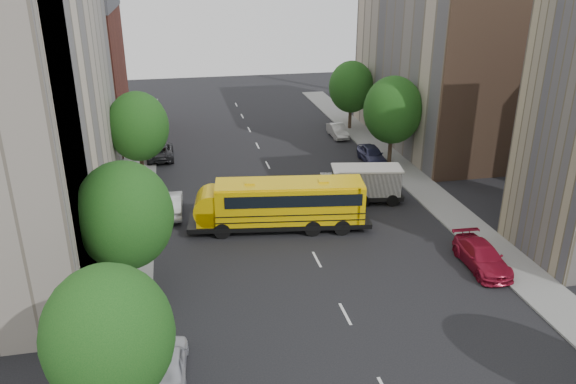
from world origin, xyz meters
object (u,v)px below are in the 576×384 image
object	(u,v)px
parked_car_0	(169,362)
parked_car_2	(160,151)
street_tree_4	(393,110)
school_bus	(278,203)
street_tree_0	(109,336)
street_tree_5	(351,87)
parked_car_5	(338,131)
parked_car_3	(482,257)
safari_truck	(360,184)
street_tree_2	(138,127)
parked_car_4	(372,154)
parked_car_1	(171,204)
street_tree_1	(125,216)

from	to	relation	value
parked_car_0	parked_car_2	xyz separation A→B (m)	(-0.46, 30.88, 0.05)
street_tree_4	school_bus	distance (m)	17.09
street_tree_4	street_tree_0	bearing A→B (deg)	-128.16
street_tree_4	parked_car_2	size ratio (longest dim) A/B	1.54
street_tree_0	street_tree_5	world-z (taller)	street_tree_5
parked_car_0	parked_car_5	world-z (taller)	parked_car_0
parked_car_3	school_bus	bearing A→B (deg)	147.94
parked_car_3	parked_car_5	size ratio (longest dim) A/B	1.24
parked_car_3	safari_truck	bearing A→B (deg)	112.48
street_tree_0	street_tree_5	distance (m)	45.65
street_tree_2	parked_car_5	bearing A→B (deg)	25.20
street_tree_2	parked_car_0	xyz separation A→B (m)	(1.86, -24.87, -4.15)
street_tree_2	parked_car_2	size ratio (longest dim) A/B	1.46
school_bus	street_tree_5	bearing A→B (deg)	69.57
parked_car_5	street_tree_5	bearing A→B (deg)	50.29
street_tree_5	parked_car_5	distance (m)	5.32
street_tree_4	parked_car_2	world-z (taller)	street_tree_4
street_tree_5	parked_car_4	world-z (taller)	street_tree_5
safari_truck	parked_car_3	world-z (taller)	safari_truck
safari_truck	parked_car_3	distance (m)	11.93
parked_car_1	parked_car_5	size ratio (longest dim) A/B	1.14
parked_car_5	parked_car_4	bearing A→B (deg)	-84.94
street_tree_4	parked_car_2	distance (m)	21.89
street_tree_1	street_tree_5	bearing A→B (deg)	53.75
school_bus	parked_car_3	xyz separation A→B (m)	(11.10, -7.79, -1.23)
street_tree_1	parked_car_4	distance (m)	28.26
street_tree_4	school_bus	xyz separation A→B (m)	(-12.56, -11.17, -3.10)
street_tree_2	parked_car_5	world-z (taller)	street_tree_2
street_tree_1	parked_car_5	distance (m)	34.01
parked_car_1	parked_car_4	xyz separation A→B (m)	(18.40, 8.01, -0.00)
street_tree_5	parked_car_0	xyz separation A→B (m)	(-20.14, -36.87, -4.02)
parked_car_3	parked_car_1	bearing A→B (deg)	150.14
parked_car_2	parked_car_4	world-z (taller)	parked_car_4
street_tree_2	school_bus	world-z (taller)	street_tree_2
parked_car_0	parked_car_2	world-z (taller)	parked_car_2
street_tree_1	parked_car_3	size ratio (longest dim) A/B	1.55
street_tree_0	parked_car_3	distance (m)	22.77
street_tree_1	street_tree_4	bearing A→B (deg)	39.29
parked_car_4	parked_car_3	bearing A→B (deg)	-89.11
parked_car_1	parked_car_2	size ratio (longest dim) A/B	0.89
parked_car_2	parked_car_4	distance (m)	19.87
street_tree_1	safari_truck	size ratio (longest dim) A/B	1.15
parked_car_4	street_tree_5	bearing A→B (deg)	83.88
street_tree_4	parked_car_5	distance (m)	10.53
school_bus	parked_car_2	bearing A→B (deg)	123.10
parked_car_0	parked_car_1	bearing A→B (deg)	-86.34
street_tree_0	parked_car_2	distance (m)	34.26
street_tree_2	safari_truck	world-z (taller)	street_tree_2
parked_car_5	street_tree_4	bearing A→B (deg)	-77.08
parked_car_4	safari_truck	bearing A→B (deg)	-113.97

